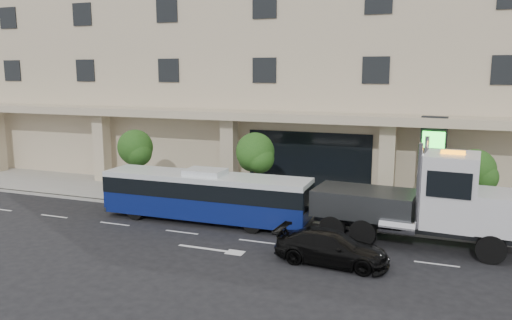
% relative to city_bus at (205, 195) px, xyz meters
% --- Properties ---
extents(ground, '(120.00, 120.00, 0.00)m').
position_rel_city_bus_xyz_m(ground, '(3.68, -0.57, -1.45)').
color(ground, black).
rests_on(ground, ground).
extents(sidewalk, '(120.00, 6.00, 0.15)m').
position_rel_city_bus_xyz_m(sidewalk, '(3.68, 4.43, -1.38)').
color(sidewalk, gray).
rests_on(sidewalk, ground).
extents(curb, '(120.00, 0.30, 0.15)m').
position_rel_city_bus_xyz_m(curb, '(3.68, 1.43, -1.38)').
color(curb, gray).
rests_on(curb, ground).
extents(convention_center, '(60.00, 17.60, 20.00)m').
position_rel_city_bus_xyz_m(convention_center, '(3.68, 14.86, 8.52)').
color(convention_center, '#BDA98D').
rests_on(convention_center, ground).
extents(tree_left, '(2.27, 2.20, 4.22)m').
position_rel_city_bus_xyz_m(tree_left, '(-6.30, 3.02, 1.66)').
color(tree_left, '#422B19').
rests_on(tree_left, sidewalk).
extents(tree_mid, '(2.28, 2.20, 4.38)m').
position_rel_city_bus_xyz_m(tree_mid, '(1.70, 3.02, 1.81)').
color(tree_mid, '#422B19').
rests_on(tree_mid, sidewalk).
extents(tree_right, '(2.10, 2.00, 4.04)m').
position_rel_city_bus_xyz_m(tree_right, '(13.20, 3.02, 1.58)').
color(tree_right, '#422B19').
rests_on(tree_right, sidewalk).
extents(city_bus, '(11.29, 2.50, 2.85)m').
position_rel_city_bus_xyz_m(city_bus, '(0.00, 0.00, 0.00)').
color(city_bus, black).
rests_on(city_bus, ground).
extents(tow_truck, '(10.83, 3.32, 4.91)m').
position_rel_city_bus_xyz_m(tow_truck, '(11.11, 0.18, 0.57)').
color(tow_truck, '#2D3033').
rests_on(tow_truck, ground).
extents(black_sedan, '(4.88, 2.25, 1.38)m').
position_rel_city_bus_xyz_m(black_sedan, '(7.53, -3.49, -0.76)').
color(black_sedan, black).
rests_on(black_sedan, ground).
extents(signage_pylon, '(1.39, 0.67, 5.39)m').
position_rel_city_bus_xyz_m(signage_pylon, '(11.16, 5.47, 1.44)').
color(signage_pylon, black).
rests_on(signage_pylon, sidewalk).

